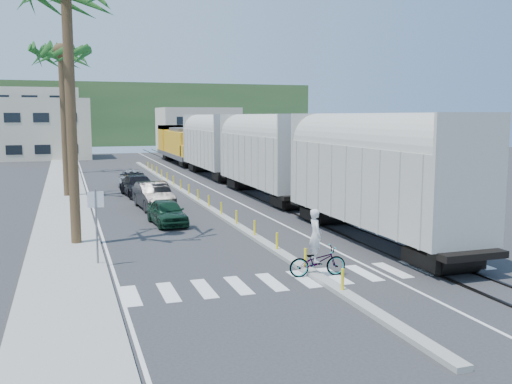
% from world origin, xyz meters
% --- Properties ---
extents(ground, '(140.00, 140.00, 0.00)m').
position_xyz_m(ground, '(0.00, 0.00, 0.00)').
color(ground, '#28282B').
rests_on(ground, ground).
extents(sidewalk, '(3.00, 90.00, 0.15)m').
position_xyz_m(sidewalk, '(-8.50, 25.00, 0.07)').
color(sidewalk, gray).
rests_on(sidewalk, ground).
extents(rails, '(1.56, 100.00, 0.06)m').
position_xyz_m(rails, '(5.00, 28.00, 0.03)').
color(rails, black).
rests_on(rails, ground).
extents(median, '(0.45, 60.00, 0.85)m').
position_xyz_m(median, '(0.00, 19.96, 0.09)').
color(median, gray).
rests_on(median, ground).
extents(crosswalk, '(14.00, 2.20, 0.01)m').
position_xyz_m(crosswalk, '(0.00, -2.00, 0.01)').
color(crosswalk, silver).
rests_on(crosswalk, ground).
extents(lane_markings, '(9.42, 90.00, 0.01)m').
position_xyz_m(lane_markings, '(-2.15, 25.00, 0.00)').
color(lane_markings, silver).
rests_on(lane_markings, ground).
extents(freight_train, '(3.00, 60.94, 5.85)m').
position_xyz_m(freight_train, '(5.00, 23.37, 2.91)').
color(freight_train, '#ADAB9F').
rests_on(freight_train, ground).
extents(palm_trees, '(3.50, 37.20, 13.75)m').
position_xyz_m(palm_trees, '(-8.10, 22.70, 10.81)').
color(palm_trees, brown).
rests_on(palm_trees, ground).
extents(street_sign, '(0.60, 0.08, 3.00)m').
position_xyz_m(street_sign, '(-7.30, 2.00, 1.97)').
color(street_sign, slate).
rests_on(street_sign, ground).
extents(buildings, '(38.00, 27.00, 10.00)m').
position_xyz_m(buildings, '(-6.41, 71.66, 4.36)').
color(buildings, beige).
rests_on(buildings, ground).
extents(hillside, '(80.00, 20.00, 12.00)m').
position_xyz_m(hillside, '(0.00, 100.00, 6.00)').
color(hillside, '#385628').
rests_on(hillside, ground).
extents(car_lead, '(2.18, 4.19, 1.35)m').
position_xyz_m(car_lead, '(-3.33, 9.67, 0.67)').
color(car_lead, black).
rests_on(car_lead, ground).
extents(car_second, '(2.46, 5.26, 1.65)m').
position_xyz_m(car_second, '(-3.23, 15.10, 0.83)').
color(car_second, black).
rests_on(car_second, ground).
extents(car_third, '(2.95, 5.45, 1.48)m').
position_xyz_m(car_third, '(-3.41, 21.12, 0.74)').
color(car_third, black).
rests_on(car_third, ground).
extents(car_rear, '(3.00, 5.01, 1.28)m').
position_xyz_m(car_rear, '(-3.20, 27.42, 0.64)').
color(car_rear, '#A9ACAF').
rests_on(car_rear, ground).
extents(cyclist, '(1.16, 2.24, 2.46)m').
position_xyz_m(cyclist, '(0.09, -1.82, 0.79)').
color(cyclist, '#9EA0A5').
rests_on(cyclist, ground).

